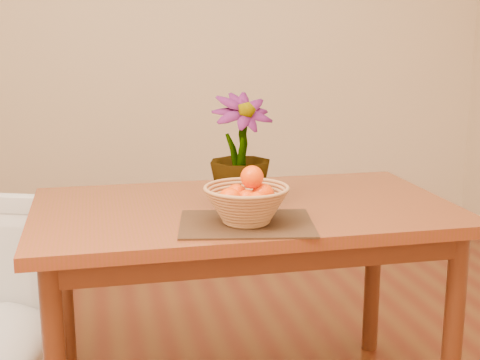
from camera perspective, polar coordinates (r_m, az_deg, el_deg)
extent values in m
cube|color=beige|center=(4.10, -5.80, 13.03)|extent=(4.00, 0.02, 2.70)
cube|color=maroon|center=(2.25, 0.35, -2.63)|extent=(1.40, 0.80, 0.04)
cube|color=#472110|center=(2.27, 0.35, -4.09)|extent=(1.28, 0.68, 0.08)
cylinder|color=#472110|center=(2.32, 17.69, -12.66)|extent=(0.06, 0.06, 0.71)
cylinder|color=#472110|center=(2.63, -14.75, -9.39)|extent=(0.06, 0.06, 0.71)
cylinder|color=#472110|center=(2.84, 11.27, -7.48)|extent=(0.06, 0.06, 0.71)
cube|color=#3D2516|center=(2.02, 0.55, -3.75)|extent=(0.45, 0.37, 0.01)
cylinder|color=#BC834E|center=(2.02, 0.55, -3.56)|extent=(0.13, 0.13, 0.01)
sphere|color=#FF4E04|center=(2.00, 0.56, -1.66)|extent=(0.06, 0.06, 0.06)
sphere|color=#FF4E04|center=(2.03, 1.96, -1.28)|extent=(0.07, 0.07, 0.07)
sphere|color=#FF4E04|center=(2.05, -0.29, -1.22)|extent=(0.06, 0.06, 0.06)
sphere|color=#FF4E04|center=(1.97, -0.89, -1.70)|extent=(0.07, 0.07, 0.07)
sphere|color=#FF4E04|center=(1.95, 1.45, -1.93)|extent=(0.06, 0.06, 0.06)
sphere|color=#FF4E04|center=(2.01, 1.03, 0.25)|extent=(0.07, 0.07, 0.07)
imported|color=#164012|center=(2.21, 0.04, 2.56)|extent=(0.25, 0.25, 0.37)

